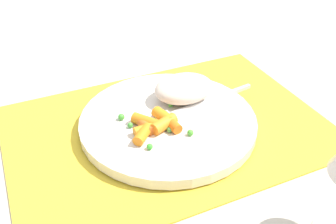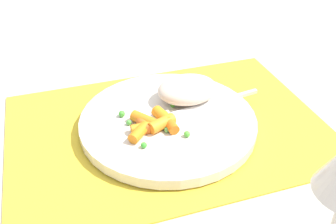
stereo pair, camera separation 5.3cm
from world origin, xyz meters
name	(u,v)px [view 1 (the left image)]	position (x,y,z in m)	size (l,w,h in m)	color
ground_plane	(168,129)	(0.00, 0.00, 0.00)	(2.40, 2.40, 0.00)	beige
placemat	(168,127)	(0.00, 0.00, 0.00)	(0.48, 0.34, 0.01)	gold
plate	(168,122)	(0.00, 0.00, 0.01)	(0.27, 0.27, 0.02)	silver
rice_mound	(184,88)	(-0.04, -0.04, 0.04)	(0.10, 0.07, 0.04)	beige
carrot_portion	(155,124)	(0.03, 0.02, 0.03)	(0.08, 0.07, 0.02)	orange
pea_scatter	(151,128)	(0.04, 0.02, 0.03)	(0.09, 0.09, 0.01)	green
fork	(190,108)	(-0.04, -0.01, 0.03)	(0.20, 0.04, 0.01)	silver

